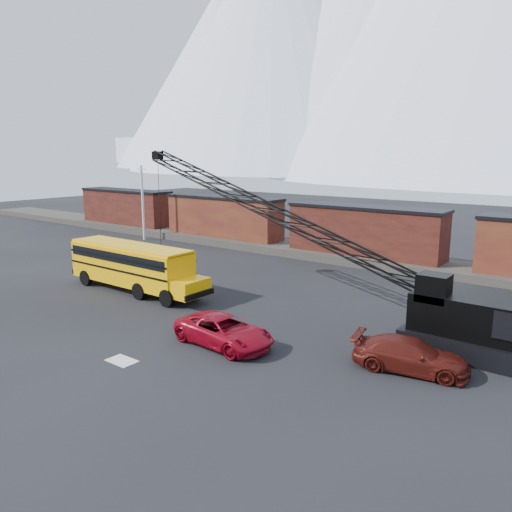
% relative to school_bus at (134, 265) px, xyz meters
% --- Properties ---
extents(ground, '(160.00, 160.00, 0.00)m').
position_rel_school_bus_xyz_m(ground, '(8.40, -4.02, -1.79)').
color(ground, black).
rests_on(ground, ground).
extents(gravel_berm, '(120.00, 5.00, 0.70)m').
position_rel_school_bus_xyz_m(gravel_berm, '(8.40, 17.98, -1.44)').
color(gravel_berm, '#4A453C').
rests_on(gravel_berm, ground).
extents(boxcar_west_far, '(13.70, 3.10, 4.17)m').
position_rel_school_bus_xyz_m(boxcar_west_far, '(-23.60, 17.98, 0.97)').
color(boxcar_west_far, '#512116').
rests_on(boxcar_west_far, gravel_berm).
extents(boxcar_west_near, '(13.70, 3.10, 4.17)m').
position_rel_school_bus_xyz_m(boxcar_west_near, '(-7.60, 17.98, 0.97)').
color(boxcar_west_near, '#4C1615').
rests_on(boxcar_west_near, gravel_berm).
extents(boxcar_mid, '(13.70, 3.10, 4.17)m').
position_rel_school_bus_xyz_m(boxcar_mid, '(8.40, 17.98, 0.97)').
color(boxcar_mid, '#512116').
rests_on(boxcar_mid, gravel_berm).
extents(utility_pole, '(1.40, 0.24, 8.00)m').
position_rel_school_bus_xyz_m(utility_pole, '(-15.60, 13.98, 2.36)').
color(utility_pole, silver).
rests_on(utility_pole, ground).
extents(snow_patch, '(1.40, 0.90, 0.02)m').
position_rel_school_bus_xyz_m(snow_patch, '(8.90, -8.02, -1.78)').
color(snow_patch, silver).
rests_on(snow_patch, ground).
extents(school_bus, '(11.65, 2.65, 3.19)m').
position_rel_school_bus_xyz_m(school_bus, '(0.00, 0.00, 0.00)').
color(school_bus, '#FDB205').
rests_on(school_bus, ground).
extents(red_pickup, '(5.45, 2.80, 1.47)m').
position_rel_school_bus_xyz_m(red_pickup, '(11.34, -3.74, -1.06)').
color(red_pickup, maroon).
rests_on(red_pickup, ground).
extents(maroon_suv, '(5.22, 2.96, 1.43)m').
position_rel_school_bus_xyz_m(maroon_suv, '(19.65, -1.07, -1.08)').
color(maroon_suv, '#50140E').
rests_on(maroon_suv, ground).
extents(crawler_crane, '(25.83, 4.20, 9.59)m').
position_rel_school_bus_xyz_m(crawler_crane, '(10.52, 3.49, 3.40)').
color(crawler_crane, black).
rests_on(crawler_crane, ground).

